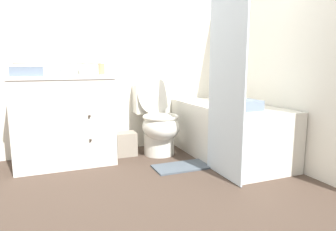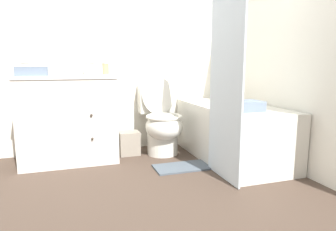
{
  "view_description": "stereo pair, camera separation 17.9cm",
  "coord_description": "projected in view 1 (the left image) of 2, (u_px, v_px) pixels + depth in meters",
  "views": [
    {
      "loc": [
        -0.89,
        -1.72,
        0.98
      ],
      "look_at": [
        0.11,
        0.75,
        0.53
      ],
      "focal_mm": 32.0,
      "sensor_mm": 36.0,
      "label": 1
    },
    {
      "loc": [
        -0.72,
        -1.79,
        0.98
      ],
      "look_at": [
        0.11,
        0.75,
        0.53
      ],
      "focal_mm": 32.0,
      "sensor_mm": 36.0,
      "label": 2
    }
  ],
  "objects": [
    {
      "name": "soap_dispenser",
      "position": [
        101.0,
        69.0,
        3.11
      ],
      "size": [
        0.07,
        0.07,
        0.14
      ],
      "color": "tan",
      "rests_on": "vanity_cabinet"
    },
    {
      "name": "sink_faucet",
      "position": [
        61.0,
        71.0,
        3.07
      ],
      "size": [
        0.14,
        0.12,
        0.12
      ],
      "color": "silver",
      "rests_on": "vanity_cabinet"
    },
    {
      "name": "hand_towel_folded",
      "position": [
        27.0,
        71.0,
        2.68
      ],
      "size": [
        0.27,
        0.18,
        0.09
      ],
      "color": "slate",
      "rests_on": "vanity_cabinet"
    },
    {
      "name": "bath_mat",
      "position": [
        184.0,
        166.0,
        2.91
      ],
      "size": [
        0.58,
        0.29,
        0.02
      ],
      "color": "#4C5660",
      "rests_on": "ground_plane"
    },
    {
      "name": "wastebasket",
      "position": [
        126.0,
        144.0,
        3.28
      ],
      "size": [
        0.22,
        0.19,
        0.26
      ],
      "color": "gray",
      "rests_on": "ground_plane"
    },
    {
      "name": "shower_curtain",
      "position": [
        227.0,
        66.0,
        2.51
      ],
      "size": [
        0.01,
        0.55,
        1.93
      ],
      "color": "silver",
      "rests_on": "ground_plane"
    },
    {
      "name": "bathtub",
      "position": [
        227.0,
        130.0,
        3.21
      ],
      "size": [
        0.69,
        1.46,
        0.57
      ],
      "color": "silver",
      "rests_on": "ground_plane"
    },
    {
      "name": "wall_right",
      "position": [
        267.0,
        39.0,
        3.09
      ],
      "size": [
        0.05,
        2.67,
        2.5
      ],
      "color": "white",
      "rests_on": "ground_plane"
    },
    {
      "name": "wall_back",
      "position": [
        128.0,
        41.0,
        3.41
      ],
      "size": [
        8.0,
        0.06,
        2.5
      ],
      "color": "white",
      "rests_on": "ground_plane"
    },
    {
      "name": "toilet",
      "position": [
        158.0,
        123.0,
        3.31
      ],
      "size": [
        0.4,
        0.64,
        0.86
      ],
      "color": "silver",
      "rests_on": "ground_plane"
    },
    {
      "name": "bath_towel_folded",
      "position": [
        243.0,
        105.0,
        2.76
      ],
      "size": [
        0.31,
        0.23,
        0.09
      ],
      "color": "slate",
      "rests_on": "bathtub"
    },
    {
      "name": "tissue_box",
      "position": [
        86.0,
        70.0,
        3.18
      ],
      "size": [
        0.13,
        0.12,
        0.11
      ],
      "color": "silver",
      "rests_on": "vanity_cabinet"
    },
    {
      "name": "vanity_cabinet",
      "position": [
        64.0,
        119.0,
        2.99
      ],
      "size": [
        0.95,
        0.6,
        0.88
      ],
      "color": "silver",
      "rests_on": "ground_plane"
    },
    {
      "name": "ground_plane",
      "position": [
        194.0,
        209.0,
        2.07
      ],
      "size": [
        14.0,
        14.0,
        0.0
      ],
      "primitive_type": "plane",
      "color": "#47382D"
    }
  ]
}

